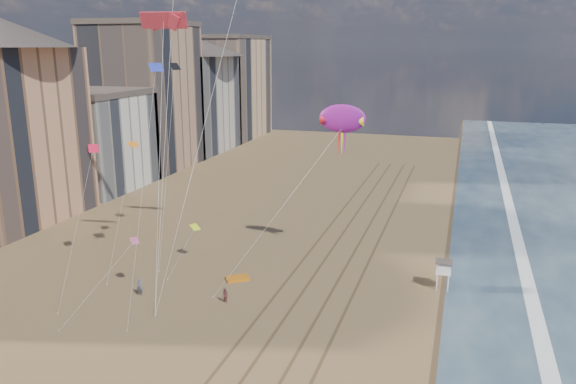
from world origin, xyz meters
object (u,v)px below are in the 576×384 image
object	(u,v)px
grounded_kite	(237,278)
kite_flyer_a	(140,287)
show_kite	(342,119)
kite_flyer_b	(225,296)
lifeguard_stand	(444,268)

from	to	relation	value
grounded_kite	kite_flyer_a	world-z (taller)	kite_flyer_a
show_kite	kite_flyer_a	world-z (taller)	show_kite
grounded_kite	kite_flyer_b	world-z (taller)	kite_flyer_b
lifeguard_stand	kite_flyer_a	bearing A→B (deg)	-159.60
lifeguard_stand	kite_flyer_a	size ratio (longest dim) A/B	1.72
kite_flyer_b	show_kite	bearing A→B (deg)	84.42
lifeguard_stand	kite_flyer_b	size ratio (longest dim) A/B	2.03
kite_flyer_a	lifeguard_stand	bearing A→B (deg)	4.76
lifeguard_stand	kite_flyer_a	world-z (taller)	lifeguard_stand
kite_flyer_a	kite_flyer_b	world-z (taller)	kite_flyer_a
lifeguard_stand	grounded_kite	distance (m)	21.50
show_kite	kite_flyer_b	xyz separation A→B (m)	(-8.14, -14.15, -15.74)
kite_flyer_a	kite_flyer_b	size ratio (longest dim) A/B	1.18
lifeguard_stand	kite_flyer_b	xyz separation A→B (m)	(-19.96, -9.75, -1.58)
show_kite	kite_flyer_a	distance (m)	27.54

